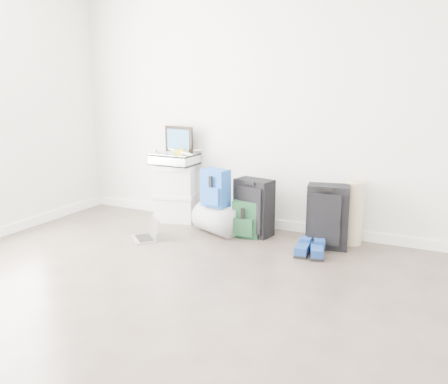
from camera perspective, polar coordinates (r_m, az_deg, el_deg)
The scene contains 14 objects.
ground at distance 3.25m, azimuth -13.14°, elevation -15.65°, with size 5.00×5.00×0.00m, color #3C312B.
room_envelope at distance 2.88m, azimuth -14.73°, elevation 16.20°, with size 4.52×5.02×2.71m.
boxes_stack at distance 5.42m, azimuth -5.87°, elevation -0.08°, with size 0.54×0.48×0.64m.
briefcase at distance 5.35m, azimuth -5.97°, elevation 3.95°, with size 0.47×0.35×0.14m, color #B2B2B7.
painting at distance 5.40m, azimuth -5.47°, elevation 6.34°, with size 0.39×0.08×0.29m.
drone at distance 5.27m, azimuth -5.37°, elevation 4.87°, with size 0.50×0.50×0.05m.
duffel_bag at distance 4.95m, azimuth -0.90°, elevation -3.32°, with size 0.30×0.30×0.48m, color #9899A0.
blue_backpack at distance 4.84m, azimuth -1.08°, elevation 0.40°, with size 0.30×0.25×0.39m.
large_suitcase at distance 4.87m, azimuth 3.59°, elevation -1.87°, with size 0.41×0.31×0.59m.
green_backpack at distance 4.84m, azimuth 2.71°, elevation -3.33°, with size 0.29×0.23×0.38m.
carry_on at distance 4.59m, azimuth 12.32°, elevation -2.92°, with size 0.43×0.32×0.61m.
shoes at distance 4.44m, azimuth 10.27°, elevation -6.89°, with size 0.30×0.32×0.10m.
rolled_rug at distance 4.76m, azimuth 15.18°, elevation -2.45°, with size 0.20×0.20×0.62m, color tan.
laptop at distance 4.87m, azimuth -9.13°, elevation -5.01°, with size 0.37×0.36×0.21m.
Camera 1 is at (1.87, -2.17, 1.54)m, focal length 38.00 mm.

